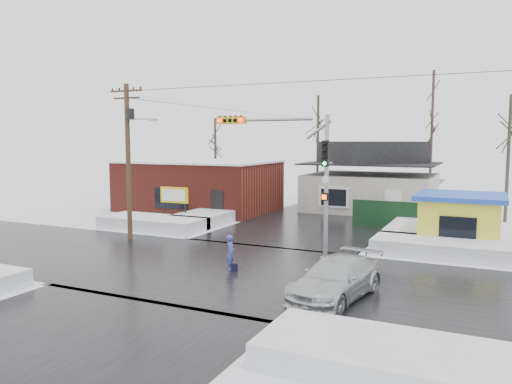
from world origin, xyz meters
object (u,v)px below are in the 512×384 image
at_px(utility_pole, 129,152).
at_px(pedestrian, 231,253).
at_px(car, 336,279).
at_px(marquee_sign, 174,196).
at_px(traffic_signal, 295,167).
at_px(kiosk, 460,220).

height_order(utility_pole, pedestrian, utility_pole).
height_order(utility_pole, car, utility_pole).
bearing_deg(utility_pole, pedestrian, -22.71).
distance_m(marquee_sign, car, 18.82).
bearing_deg(pedestrian, car, -133.70).
bearing_deg(utility_pole, marquee_sign, 100.13).
relative_size(traffic_signal, pedestrian, 4.38).
distance_m(traffic_signal, pedestrian, 5.16).
relative_size(marquee_sign, pedestrian, 1.59).
bearing_deg(kiosk, marquee_sign, -178.45).
xyz_separation_m(traffic_signal, utility_pole, (-10.36, 0.53, 0.57)).
xyz_separation_m(marquee_sign, kiosk, (18.50, 0.50, -0.46)).
xyz_separation_m(utility_pole, marquee_sign, (-1.07, 5.99, -3.19)).
xyz_separation_m(traffic_signal, kiosk, (7.07, 7.03, -3.08)).
xyz_separation_m(marquee_sign, car, (14.93, -11.39, -1.19)).
distance_m(utility_pole, kiosk, 18.95).
bearing_deg(utility_pole, traffic_signal, -2.95).
distance_m(traffic_signal, kiosk, 10.43).
bearing_deg(traffic_signal, marquee_sign, 150.28).
bearing_deg(utility_pole, car, -21.28).
height_order(traffic_signal, car, traffic_signal).
distance_m(marquee_sign, kiosk, 18.51).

